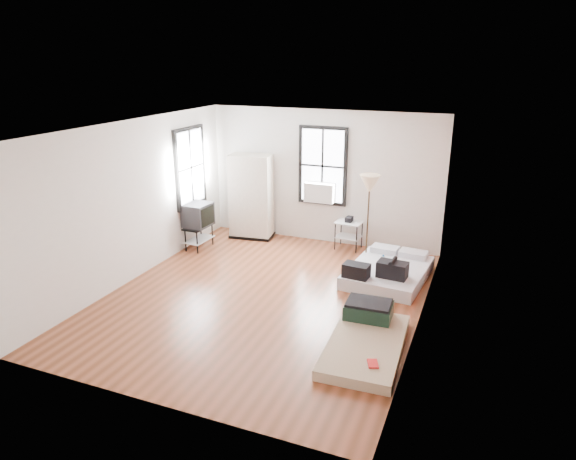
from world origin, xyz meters
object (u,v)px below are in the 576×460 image
at_px(tv_stand, 198,217).
at_px(mattress_bare, 366,336).
at_px(floor_lamp, 369,188).
at_px(side_table, 349,227).
at_px(wardrobe, 251,197).
at_px(mattress_main, 387,271).

bearing_deg(tv_stand, mattress_bare, -27.76).
distance_m(floor_lamp, tv_stand, 3.55).
distance_m(mattress_bare, side_table, 3.76).
height_order(mattress_bare, wardrobe, wardrobe).
xyz_separation_m(wardrobe, side_table, (2.18, 0.07, -0.44)).
bearing_deg(tv_stand, wardrobe, 58.66).
xyz_separation_m(mattress_bare, side_table, (-1.25, 3.54, 0.35)).
relative_size(mattress_main, floor_lamp, 1.06).
bearing_deg(side_table, wardrobe, -178.16).
relative_size(wardrobe, floor_lamp, 1.05).
distance_m(wardrobe, tv_stand, 1.29).
bearing_deg(wardrobe, mattress_main, -26.88).
bearing_deg(wardrobe, mattress_bare, -52.57).
relative_size(side_table, tv_stand, 0.72).
relative_size(mattress_main, side_table, 2.66).
relative_size(wardrobe, tv_stand, 1.90).
bearing_deg(floor_lamp, side_table, 128.83).
distance_m(wardrobe, side_table, 2.23).
bearing_deg(mattress_main, wardrobe, 165.42).
xyz_separation_m(side_table, tv_stand, (-2.89, -1.12, 0.22)).
xyz_separation_m(mattress_main, floor_lamp, (-0.53, 0.57, 1.35)).
relative_size(mattress_bare, tv_stand, 1.95).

